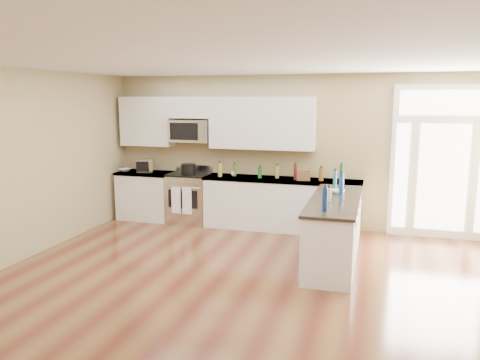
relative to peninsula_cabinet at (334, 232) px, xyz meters
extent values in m
plane|color=#572618|center=(-0.93, -2.24, -0.43)|extent=(8.00, 8.00, 0.00)
plane|color=tan|center=(-0.93, 1.76, 0.97)|extent=(7.00, 0.00, 7.00)
plane|color=white|center=(-0.93, -2.24, 2.37)|extent=(8.00, 8.00, 0.00)
cube|color=white|center=(-3.80, 1.45, 0.02)|extent=(1.06, 0.62, 0.90)
cube|color=black|center=(-3.80, 1.45, -0.38)|extent=(1.02, 0.52, 0.10)
cube|color=black|center=(-3.80, 1.45, 0.49)|extent=(1.10, 0.66, 0.04)
cube|color=white|center=(-1.08, 1.45, 0.02)|extent=(2.81, 0.62, 0.90)
cube|color=black|center=(-1.08, 1.45, -0.38)|extent=(2.77, 0.52, 0.10)
cube|color=black|center=(-1.08, 1.45, 0.49)|extent=(2.85, 0.66, 0.04)
cube|color=white|center=(0.00, 0.00, 0.02)|extent=(0.65, 2.28, 0.90)
cube|color=black|center=(0.00, 0.00, -0.38)|extent=(0.61, 2.18, 0.10)
cube|color=black|center=(0.00, 0.00, 0.49)|extent=(0.69, 2.32, 0.04)
cube|color=white|center=(-3.81, 1.59, 1.49)|extent=(1.04, 0.33, 0.95)
cube|color=white|center=(-1.50, 1.59, 1.49)|extent=(1.94, 0.33, 0.95)
cube|color=white|center=(-2.88, 1.59, 1.77)|extent=(0.82, 0.33, 0.40)
cube|color=silver|center=(-2.88, 1.56, 1.33)|extent=(0.78, 0.40, 0.42)
cube|color=black|center=(-2.94, 1.35, 1.33)|extent=(0.56, 0.01, 0.32)
cube|color=white|center=(1.62, 1.72, 0.87)|extent=(1.70, 0.08, 2.60)
cube|color=white|center=(1.62, 1.67, 0.62)|extent=(0.78, 0.02, 1.80)
cube|color=white|center=(0.96, 1.67, 0.62)|extent=(0.22, 0.02, 1.80)
cube|color=white|center=(1.62, 1.67, 1.87)|extent=(1.50, 0.02, 0.40)
cube|color=silver|center=(-2.88, 1.45, 0.03)|extent=(0.78, 0.64, 0.92)
cube|color=black|center=(-2.88, 1.45, 0.50)|extent=(0.78, 0.60, 0.03)
cube|color=silver|center=(-2.88, 1.75, 0.58)|extent=(0.78, 0.04, 0.14)
cube|color=black|center=(-2.88, 1.13, 0.09)|extent=(0.58, 0.01, 0.34)
cylinder|color=silver|center=(-2.88, 1.10, 0.31)|extent=(0.70, 0.02, 0.02)
cube|color=white|center=(-3.00, 1.09, 0.07)|extent=(0.18, 0.02, 0.50)
cube|color=white|center=(-2.78, 1.09, 0.07)|extent=(0.18, 0.02, 0.50)
cylinder|color=black|center=(-2.85, 1.36, 0.62)|extent=(0.34, 0.34, 0.22)
cube|color=silver|center=(-3.78, 1.41, 0.64)|extent=(0.37, 0.32, 0.27)
cube|color=brown|center=(-0.68, 1.41, 0.60)|extent=(0.26, 0.21, 0.19)
imported|color=white|center=(-4.24, 1.42, 0.53)|extent=(0.25, 0.25, 0.05)
imported|color=white|center=(0.01, 0.38, 0.54)|extent=(0.20, 0.20, 0.06)
imported|color=white|center=(-2.00, 1.49, 0.55)|extent=(0.11, 0.11, 0.09)
cylinder|color=#19591E|center=(-0.03, 1.45, 0.66)|extent=(0.07, 0.07, 0.30)
cylinder|color=navy|center=(0.05, 0.46, 0.66)|extent=(0.08, 0.08, 0.31)
cylinder|color=brown|center=(-0.09, -0.54, 0.63)|extent=(0.06, 0.06, 0.26)
cylinder|color=olive|center=(-2.23, 1.36, 0.63)|extent=(0.08, 0.08, 0.25)
cylinder|color=#26727F|center=(-0.08, 0.76, 0.65)|extent=(0.06, 0.06, 0.29)
cylinder|color=#591919|center=(-0.83, 1.41, 0.64)|extent=(0.07, 0.07, 0.27)
cylinder|color=#B2B2B7|center=(-0.07, -0.19, 0.60)|extent=(0.07, 0.07, 0.19)
cylinder|color=navy|center=(-0.06, -0.84, 0.66)|extent=(0.07, 0.07, 0.31)
cylinder|color=#3F7226|center=(-1.98, 1.47, 0.62)|extent=(0.06, 0.06, 0.23)
cylinder|color=#19591E|center=(-1.48, 1.39, 0.61)|extent=(0.07, 0.07, 0.20)
cylinder|color=navy|center=(0.07, 0.11, 0.61)|extent=(0.06, 0.06, 0.22)
cylinder|color=brown|center=(-0.38, 1.45, 0.62)|extent=(0.09, 0.09, 0.23)
cylinder|color=olive|center=(-1.18, 1.49, 0.62)|extent=(0.08, 0.08, 0.23)
camera|label=1|loc=(0.55, -6.73, 1.94)|focal=35.00mm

